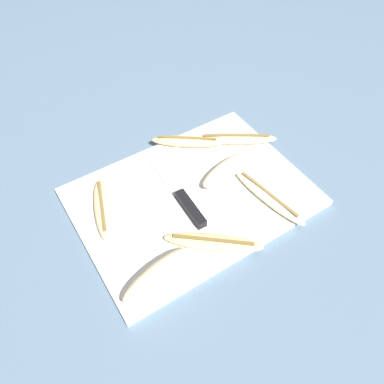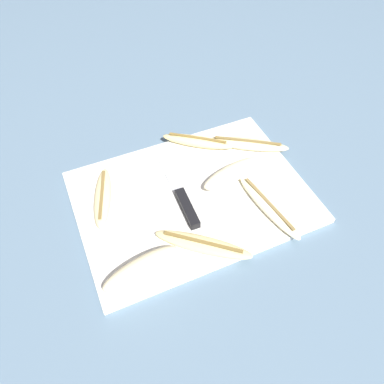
{
  "view_description": "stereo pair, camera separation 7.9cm",
  "coord_description": "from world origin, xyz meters",
  "px_view_note": "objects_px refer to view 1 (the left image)",
  "views": [
    {
      "loc": [
        -0.27,
        -0.42,
        0.63
      ],
      "look_at": [
        0.0,
        0.0,
        0.02
      ],
      "focal_mm": 35.0,
      "sensor_mm": 36.0,
      "label": 1
    },
    {
      "loc": [
        -0.2,
        -0.46,
        0.63
      ],
      "look_at": [
        0.0,
        0.0,
        0.02
      ],
      "focal_mm": 35.0,
      "sensor_mm": 36.0,
      "label": 2
    }
  ],
  "objects_px": {
    "banana_spotted_left": "(213,242)",
    "banana_bright_far": "(228,169)",
    "knife": "(184,201)",
    "banana_cream_curved": "(157,274)",
    "banana_ripe_center": "(103,208)",
    "banana_soft_right": "(236,139)",
    "banana_golden_short": "(187,141)",
    "banana_pale_long": "(269,196)"
  },
  "relations": [
    {
      "from": "knife",
      "to": "banana_golden_short",
      "type": "xyz_separation_m",
      "value": [
        0.1,
        0.14,
        0.0
      ]
    },
    {
      "from": "banana_spotted_left",
      "to": "banana_pale_long",
      "type": "relative_size",
      "value": 0.88
    },
    {
      "from": "banana_cream_curved",
      "to": "banana_spotted_left",
      "type": "bearing_deg",
      "value": 2.82
    },
    {
      "from": "banana_ripe_center",
      "to": "banana_bright_far",
      "type": "bearing_deg",
      "value": -10.95
    },
    {
      "from": "banana_bright_far",
      "to": "banana_pale_long",
      "type": "distance_m",
      "value": 0.11
    },
    {
      "from": "knife",
      "to": "banana_golden_short",
      "type": "bearing_deg",
      "value": 58.09
    },
    {
      "from": "knife",
      "to": "banana_ripe_center",
      "type": "relative_size",
      "value": 1.48
    },
    {
      "from": "banana_spotted_left",
      "to": "banana_bright_far",
      "type": "bearing_deg",
      "value": 45.45
    },
    {
      "from": "banana_cream_curved",
      "to": "banana_ripe_center",
      "type": "bearing_deg",
      "value": 95.73
    },
    {
      "from": "banana_golden_short",
      "to": "banana_soft_right",
      "type": "xyz_separation_m",
      "value": [
        0.1,
        -0.05,
        -0.0
      ]
    },
    {
      "from": "knife",
      "to": "banana_cream_curved",
      "type": "xyz_separation_m",
      "value": [
        -0.13,
        -0.12,
        0.01
      ]
    },
    {
      "from": "banana_ripe_center",
      "to": "banana_soft_right",
      "type": "bearing_deg",
      "value": 3.0
    },
    {
      "from": "knife",
      "to": "banana_bright_far",
      "type": "height_order",
      "value": "banana_bright_far"
    },
    {
      "from": "knife",
      "to": "banana_soft_right",
      "type": "distance_m",
      "value": 0.22
    },
    {
      "from": "banana_ripe_center",
      "to": "banana_cream_curved",
      "type": "height_order",
      "value": "banana_cream_curved"
    },
    {
      "from": "banana_bright_far",
      "to": "banana_spotted_left",
      "type": "bearing_deg",
      "value": -134.55
    },
    {
      "from": "banana_cream_curved",
      "to": "banana_pale_long",
      "type": "xyz_separation_m",
      "value": [
        0.29,
        0.04,
        -0.01
      ]
    },
    {
      "from": "banana_cream_curved",
      "to": "banana_soft_right",
      "type": "height_order",
      "value": "banana_cream_curved"
    },
    {
      "from": "knife",
      "to": "banana_spotted_left",
      "type": "height_order",
      "value": "same"
    },
    {
      "from": "banana_ripe_center",
      "to": "banana_golden_short",
      "type": "relative_size",
      "value": 1.04
    },
    {
      "from": "banana_pale_long",
      "to": "banana_spotted_left",
      "type": "bearing_deg",
      "value": -169.74
    },
    {
      "from": "banana_bright_far",
      "to": "banana_golden_short",
      "type": "xyz_separation_m",
      "value": [
        -0.03,
        0.13,
        -0.0
      ]
    },
    {
      "from": "banana_cream_curved",
      "to": "banana_soft_right",
      "type": "relative_size",
      "value": 0.85
    },
    {
      "from": "banana_ripe_center",
      "to": "banana_pale_long",
      "type": "distance_m",
      "value": 0.34
    },
    {
      "from": "banana_soft_right",
      "to": "knife",
      "type": "bearing_deg",
      "value": -155.96
    },
    {
      "from": "banana_ripe_center",
      "to": "banana_cream_curved",
      "type": "distance_m",
      "value": 0.2
    },
    {
      "from": "banana_pale_long",
      "to": "banana_soft_right",
      "type": "relative_size",
      "value": 1.07
    },
    {
      "from": "banana_ripe_center",
      "to": "banana_cream_curved",
      "type": "relative_size",
      "value": 1.04
    },
    {
      "from": "banana_ripe_center",
      "to": "banana_cream_curved",
      "type": "bearing_deg",
      "value": -84.27
    },
    {
      "from": "banana_soft_right",
      "to": "banana_spotted_left",
      "type": "bearing_deg",
      "value": -135.54
    },
    {
      "from": "banana_ripe_center",
      "to": "banana_soft_right",
      "type": "height_order",
      "value": "same"
    },
    {
      "from": "banana_spotted_left",
      "to": "banana_soft_right",
      "type": "xyz_separation_m",
      "value": [
        0.21,
        0.21,
        0.0
      ]
    },
    {
      "from": "banana_bright_far",
      "to": "banana_pale_long",
      "type": "bearing_deg",
      "value": -74.41
    },
    {
      "from": "banana_ripe_center",
      "to": "banana_pale_long",
      "type": "height_order",
      "value": "banana_ripe_center"
    },
    {
      "from": "banana_bright_far",
      "to": "banana_cream_curved",
      "type": "xyz_separation_m",
      "value": [
        -0.26,
        -0.14,
        0.0
      ]
    },
    {
      "from": "knife",
      "to": "banana_pale_long",
      "type": "height_order",
      "value": "same"
    },
    {
      "from": "banana_cream_curved",
      "to": "banana_golden_short",
      "type": "bearing_deg",
      "value": 49.11
    },
    {
      "from": "banana_ripe_center",
      "to": "banana_spotted_left",
      "type": "distance_m",
      "value": 0.24
    },
    {
      "from": "knife",
      "to": "banana_cream_curved",
      "type": "bearing_deg",
      "value": -134.79
    },
    {
      "from": "banana_ripe_center",
      "to": "banana_soft_right",
      "type": "xyz_separation_m",
      "value": [
        0.35,
        0.02,
        0.0
      ]
    },
    {
      "from": "banana_bright_far",
      "to": "banana_spotted_left",
      "type": "height_order",
      "value": "banana_bright_far"
    },
    {
      "from": "banana_ripe_center",
      "to": "banana_golden_short",
      "type": "bearing_deg",
      "value": 16.2
    }
  ]
}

